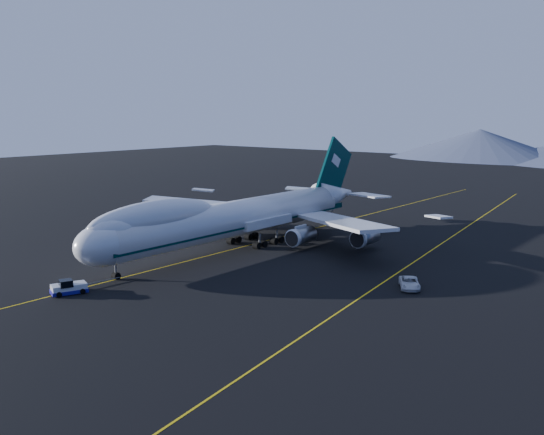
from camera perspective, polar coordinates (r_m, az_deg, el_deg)
The scene contains 6 objects.
ground at distance 110.84m, azimuth -3.42°, elevation -2.94°, with size 500.00×500.00×0.00m, color black.
taxiway_line_main at distance 110.84m, azimuth -3.42°, elevation -2.93°, with size 0.25×220.00×0.01m, color yellow.
taxiway_line_side at distance 102.50m, azimuth 13.01°, elevation -4.24°, with size 0.25×200.00×0.01m, color yellow.
boeing_747 at distance 109.72m, azimuth -3.44°, elevation 0.03°, with size 59.62×72.43×19.37m.
pushback_tug at distance 88.22m, azimuth -18.56°, elevation -6.38°, with size 3.96×5.31×2.08m.
service_van at distance 88.14m, azimuth 12.82°, elevation -6.02°, with size 2.62×5.69×1.58m, color silver.
Camera 1 is at (72.92, -79.77, 24.62)m, focal length 40.00 mm.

